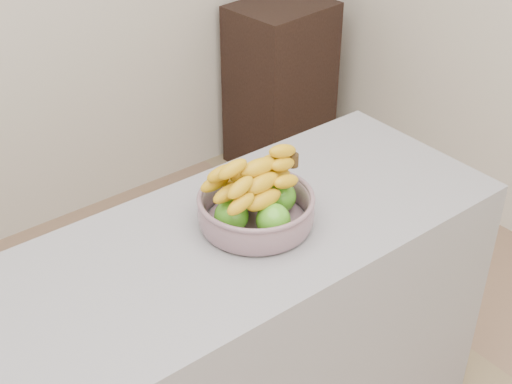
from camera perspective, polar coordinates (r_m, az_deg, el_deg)
cabinet at (r=3.73m, az=1.96°, el=8.52°), size 0.51×0.43×0.86m
fruit_bowl at (r=1.83m, az=-0.01°, el=-1.04°), size 0.30×0.30×0.19m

